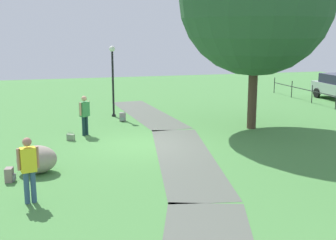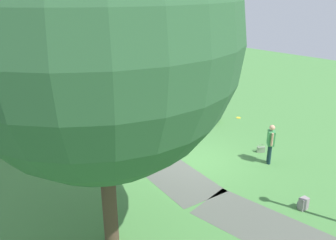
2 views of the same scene
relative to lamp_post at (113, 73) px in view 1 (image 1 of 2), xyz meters
name	(u,v)px [view 1 (image 1 of 2)]	position (x,y,z in m)	size (l,w,h in m)	color
ground_plane	(144,145)	(5.68, 0.27, -2.13)	(48.00, 48.00, 0.00)	#488340
footpath_segment_near	(146,113)	(-0.33, 1.71, -2.13)	(8.11, 2.42, 0.01)	#555A50
footpath_segment_mid	(185,157)	(7.60, 1.28, -2.13)	(8.20, 3.27, 0.01)	#555A50
lamp_post	(113,73)	(0.00, 0.00, 0.00)	(0.28, 0.28, 3.45)	black
lawn_boulder	(37,159)	(8.01, -3.46, -1.72)	(1.14, 1.31, 0.83)	gray
woman_with_handbag	(85,113)	(3.61, -1.69, -1.21)	(0.41, 0.43, 1.61)	#152F33
man_near_boulder	(29,166)	(10.35, -3.57, -1.18)	(0.31, 0.51, 1.65)	#335171
handbag_on_grass	(71,137)	(4.33, -2.30, -1.99)	(0.38, 0.38, 0.31)	gray
backpack_by_boulder	(10,175)	(8.61, -4.19, -1.94)	(0.31, 0.29, 0.40)	gray
spare_backpack_on_lawn	(123,117)	(1.27, 0.23, -1.94)	(0.31, 0.32, 0.40)	gray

